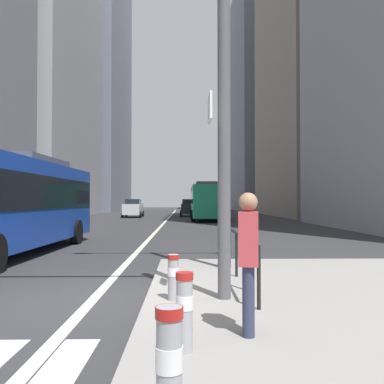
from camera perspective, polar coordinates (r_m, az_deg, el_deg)
ground_plane at (r=27.99m, az=-4.41°, el=-4.85°), size 160.00×160.00×0.00m
lane_centre_line at (r=37.97m, az=-3.50°, el=-3.86°), size 0.20×80.00×0.01m
office_tower_left_mid at (r=54.66m, az=-20.88°, el=18.33°), size 11.38×21.44×39.92m
office_tower_left_far at (r=78.53m, az=-14.42°, el=14.70°), size 13.56×23.43×46.40m
office_tower_right_mid at (r=55.15m, az=16.07°, el=18.46°), size 10.10×22.94×40.54m
office_tower_right_far at (r=79.87m, az=10.37°, el=12.54°), size 12.06×22.35×41.35m
city_bus_blue_oncoming at (r=15.11m, az=-23.54°, el=-0.96°), size 2.92×11.17×3.40m
city_bus_red_receding at (r=38.26m, az=1.84°, el=-1.10°), size 2.71×10.65×3.40m
car_oncoming_mid at (r=45.17m, az=-8.03°, el=-2.17°), size 2.08×4.50×1.94m
car_receding_near at (r=64.93m, az=0.01°, el=-1.86°), size 2.15×4.14×1.94m
car_receding_far at (r=47.76m, az=-0.44°, el=-2.12°), size 2.08×4.15×1.94m
traffic_signal_gantry at (r=7.54m, az=-10.44°, el=16.41°), size 5.65×0.65×6.00m
street_lamp_post at (r=10.85m, az=4.68°, el=17.52°), size 5.50×0.32×8.00m
bollard_front at (r=3.11m, az=-3.13°, el=-22.78°), size 0.20×0.20×0.93m
bollard_left at (r=4.77m, az=-1.03°, el=-15.44°), size 0.20×0.20×0.87m
bollard_right at (r=7.12m, az=-2.56°, el=-11.15°), size 0.20×0.20×0.76m
pedestrian_railing at (r=8.58m, az=6.64°, el=-7.42°), size 0.06×4.20×0.98m
pedestrian_waiting at (r=5.30m, az=7.68°, el=-8.52°), size 0.30×0.41×1.76m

